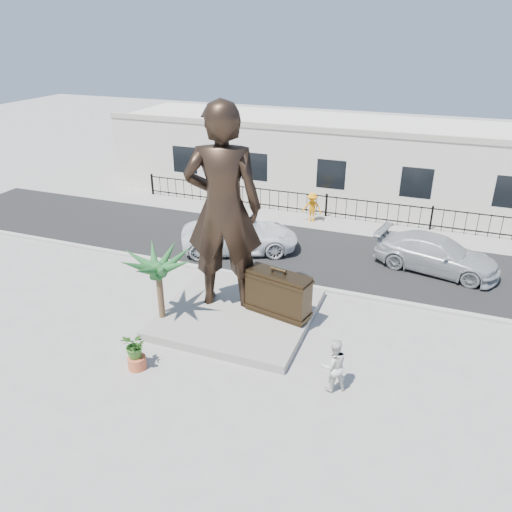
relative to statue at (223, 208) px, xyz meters
The scene contains 16 objects.
ground 4.53m from the statue, 58.49° to the right, with size 100.00×100.00×0.00m, color #9E9991.
street 7.37m from the statue, 79.30° to the left, with size 40.00×7.00×0.01m, color black.
curb 4.83m from the statue, 66.17° to the left, with size 40.00×0.25×0.12m, color #A5A399.
far_sidewalk 10.92m from the statue, 83.48° to the left, with size 40.00×2.50×0.02m, color #9E9991.
plinth 3.88m from the statue, 30.38° to the right, with size 5.20×5.20×0.30m, color gray.
fence 11.48m from the statue, 83.96° to the left, with size 22.00×0.10×1.20m, color black.
building 15.26m from the statue, 85.63° to the left, with size 28.00×7.00×4.40m, color silver.
statue is the anchor object (origin of this frame).
suitcase 3.53m from the statue, ahead, with size 2.31×0.73×1.63m, color black.
tourist 6.45m from the statue, 32.89° to the right, with size 0.81×0.63×1.67m, color silver.
car_white 6.19m from the statue, 106.82° to the left, with size 2.47×5.36×1.49m, color white.
car_silver 9.92m from the statue, 40.79° to the left, with size 2.10×5.15×1.50m, color #AAADAE.
worker 10.34m from the statue, 86.31° to the left, with size 1.03×0.59×1.60m, color orange.
palm_tree 4.64m from the statue, 133.18° to the right, with size 1.80×1.80×3.20m, color #1C4E21, non-canonical shape.
planter 5.78m from the statue, 104.62° to the right, with size 0.56×0.56×0.40m, color #C15633.
shrub 5.39m from the statue, 104.62° to the right, with size 0.77×0.67×0.86m, color #356721.
Camera 1 is at (5.64, -12.77, 9.70)m, focal length 35.00 mm.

